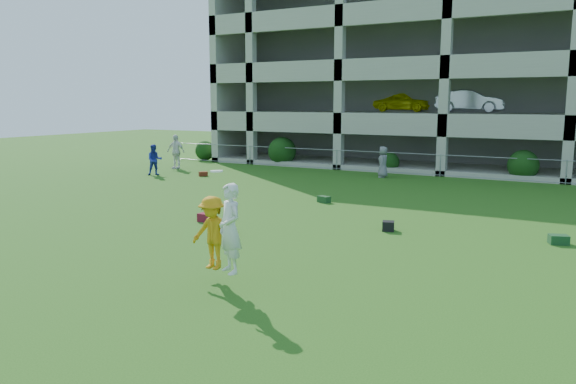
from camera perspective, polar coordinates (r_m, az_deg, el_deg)
The scene contains 14 objects.
ground at distance 13.56m, azimuth -5.08°, elevation -7.73°, with size 100.00×100.00×0.00m, color #235114.
bystander_a at distance 31.10m, azimuth -13.40°, elevation 3.20°, with size 0.81×0.63×1.66m, color #212D99.
bystander_b at distance 33.84m, azimuth -11.34°, elevation 4.04°, with size 1.18×0.49×2.02m, color silver.
bystander_c at distance 29.75m, azimuth 9.62°, elevation 3.02°, with size 0.79×0.52×1.63m, color slate.
bag_red_a at distance 18.74m, azimuth -8.30°, elevation -2.60°, with size 0.55×0.30×0.28m, color #590F20.
bag_black_b at distance 17.14m, azimuth -6.16°, elevation -3.77°, with size 0.40×0.25×0.22m, color black.
bag_green_c at distance 17.42m, azimuth 25.79°, elevation -4.37°, with size 0.50×0.35×0.26m, color #14381F.
crate_d at distance 17.55m, azimuth 10.15°, elevation -3.42°, with size 0.35×0.35×0.30m, color black.
bag_red_f at distance 30.24m, azimuth -8.61°, elevation 1.83°, with size 0.45×0.28×0.24m, color #551A0E.
bag_green_g at distance 22.16m, azimuth 3.67°, elevation -0.74°, with size 0.50×0.30×0.25m, color #143820.
frisbee_contest at distance 12.12m, azimuth -7.08°, elevation -3.98°, with size 1.74×1.15×2.23m.
parking_garage at distance 39.15m, azimuth 18.72°, elevation 11.75°, with size 30.00×14.00×12.00m.
fence at distance 30.78m, azimuth 15.22°, elevation 2.66°, with size 36.06×0.06×1.20m.
shrub_row at distance 30.62m, azimuth 23.98°, elevation 3.84°, with size 34.38×2.52×3.50m.
Camera 1 is at (7.34, -10.70, 3.94)m, focal length 35.00 mm.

